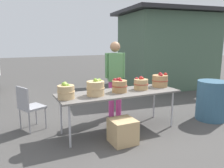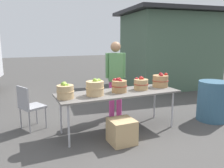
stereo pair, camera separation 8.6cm
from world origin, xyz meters
name	(u,v)px [view 1 (the left image)]	position (x,y,z in m)	size (l,w,h in m)	color
ground_plane	(119,130)	(0.00, 0.00, 0.00)	(40.00, 40.00, 0.00)	#474442
market_table	(119,94)	(0.00, 0.00, 0.71)	(2.30, 0.76, 0.75)	slate
apple_basket_green_0	(66,91)	(-1.00, -0.04, 0.87)	(0.30, 0.30, 0.28)	tan
apple_basket_green_1	(96,88)	(-0.48, -0.05, 0.88)	(0.33, 0.33, 0.31)	tan
apple_basket_red_0	(119,86)	(0.01, 0.00, 0.87)	(0.30, 0.30, 0.27)	#A87F51
apple_basket_red_1	(141,84)	(0.49, 0.02, 0.86)	(0.29, 0.29, 0.26)	tan
apple_basket_red_2	(160,80)	(1.00, 0.08, 0.88)	(0.33, 0.33, 0.30)	#A87F51
vendor_adult	(115,73)	(0.29, 0.75, 0.98)	(0.43, 0.30, 1.67)	#CC3F8C
food_kiosk	(166,48)	(3.62, 3.16, 1.38)	(3.84, 3.32, 2.74)	#47604C
folding_chair	(28,105)	(-1.54, 0.73, 0.51)	(0.53, 0.53, 0.86)	#99999E
trash_barrel	(212,100)	(2.08, -0.33, 0.43)	(0.63, 0.63, 0.85)	#335972
produce_crate	(123,131)	(-0.19, -0.51, 0.21)	(0.41, 0.41, 0.41)	tan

